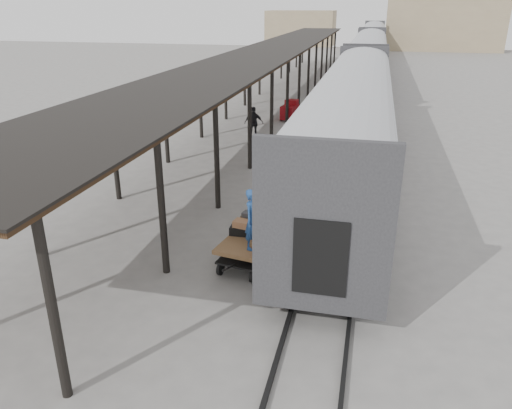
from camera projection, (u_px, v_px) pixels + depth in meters
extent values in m
plane|color=slate|center=(231.00, 246.00, 15.87)|extent=(160.00, 160.00, 0.00)
cube|color=silver|center=(352.00, 118.00, 21.44)|extent=(3.00, 24.00, 2.90)
cube|color=#28282B|center=(322.00, 233.00, 10.70)|extent=(3.04, 0.22, 3.50)
cube|color=black|center=(318.00, 95.00, 21.42)|extent=(0.04, 22.08, 0.65)
cube|color=black|center=(349.00, 156.00, 22.07)|extent=(2.55, 23.04, 0.50)
cube|color=silver|center=(368.00, 58.00, 44.91)|extent=(3.00, 24.00, 2.90)
cube|color=#28282B|center=(363.00, 75.00, 34.17)|extent=(3.04, 0.22, 3.50)
cube|color=black|center=(351.00, 47.00, 44.89)|extent=(0.04, 22.08, 0.65)
cube|color=black|center=(366.00, 77.00, 45.54)|extent=(2.55, 23.04, 0.50)
cube|color=silver|center=(373.00, 39.00, 68.37)|extent=(3.00, 24.00, 2.90)
cube|color=#28282B|center=(371.00, 46.00, 57.63)|extent=(3.04, 0.22, 3.50)
cube|color=black|center=(362.00, 32.00, 68.36)|extent=(0.04, 22.08, 0.65)
cube|color=black|center=(372.00, 52.00, 69.01)|extent=(2.55, 23.04, 0.50)
cube|color=black|center=(290.00, 193.00, 14.20)|extent=(0.50, 1.70, 2.00)
imported|color=beige|center=(290.00, 198.00, 14.25)|extent=(0.72, 0.89, 1.72)
cube|color=#A26C46|center=(275.00, 218.00, 14.43)|extent=(0.57, 0.25, 0.42)
cube|color=#422B19|center=(275.00, 50.00, 36.76)|extent=(4.60, 64.00, 0.18)
cube|color=black|center=(275.00, 48.00, 36.71)|extent=(4.90, 64.30, 0.06)
cylinder|color=black|center=(248.00, 77.00, 37.94)|extent=(0.20, 0.20, 4.00)
cylinder|color=black|center=(305.00, 46.00, 65.92)|extent=(0.20, 0.20, 4.00)
cylinder|color=black|center=(52.00, 309.00, 9.09)|extent=(0.20, 0.20, 4.00)
cylinder|color=black|center=(301.00, 78.00, 37.07)|extent=(0.20, 0.20, 4.00)
cylinder|color=black|center=(336.00, 46.00, 65.05)|extent=(0.20, 0.20, 4.00)
cube|color=black|center=(358.00, 86.00, 46.01)|extent=(0.10, 150.00, 0.12)
cube|color=black|center=(374.00, 87.00, 45.71)|extent=(0.10, 150.00, 0.12)
cube|color=tan|center=(443.00, 24.00, 81.81)|extent=(18.00, 10.00, 8.00)
cube|color=tan|center=(301.00, 28.00, 90.88)|extent=(12.00, 8.00, 6.00)
cube|color=brown|center=(250.00, 239.00, 14.53)|extent=(1.65, 2.58, 0.12)
cube|color=black|center=(250.00, 250.00, 14.66)|extent=(1.53, 2.47, 0.06)
cylinder|color=black|center=(221.00, 268.00, 14.13)|extent=(0.15, 0.41, 0.40)
cylinder|color=black|center=(253.00, 275.00, 13.76)|extent=(0.15, 0.41, 0.40)
cylinder|color=black|center=(248.00, 241.00, 15.75)|extent=(0.15, 0.41, 0.40)
cylinder|color=black|center=(277.00, 247.00, 15.38)|extent=(0.15, 0.41, 0.40)
cube|color=#37383A|center=(249.00, 225.00, 15.00)|extent=(0.72, 0.57, 0.22)
cube|color=#A26C46|center=(270.00, 227.00, 14.95)|extent=(0.61, 0.54, 0.18)
cube|color=black|center=(241.00, 230.00, 14.66)|extent=(0.62, 0.44, 0.24)
cube|color=#4F5030|center=(259.00, 234.00, 14.48)|extent=(0.49, 0.37, 0.17)
cube|color=brown|center=(252.00, 219.00, 14.88)|extent=(0.71, 0.63, 0.21)
cube|color=#A26C46|center=(243.00, 224.00, 14.55)|extent=(0.55, 0.44, 0.20)
cube|color=#37383A|center=(250.00, 215.00, 14.80)|extent=(0.47, 0.37, 0.15)
cube|color=black|center=(258.00, 228.00, 14.47)|extent=(0.46, 0.40, 0.14)
cube|color=maroon|center=(290.00, 112.00, 32.93)|extent=(1.08, 1.56, 0.86)
cube|color=maroon|center=(292.00, 102.00, 33.04)|extent=(0.90, 0.70, 0.33)
cylinder|color=black|center=(281.00, 118.00, 32.74)|extent=(0.17, 0.36, 0.34)
cylinder|color=black|center=(292.00, 119.00, 32.47)|extent=(0.17, 0.36, 0.34)
cylinder|color=black|center=(287.00, 115.00, 33.65)|extent=(0.17, 0.36, 0.34)
cylinder|color=black|center=(297.00, 116.00, 33.37)|extent=(0.17, 0.36, 0.34)
imported|color=navy|center=(253.00, 219.00, 13.54)|extent=(0.60, 0.73, 1.73)
imported|color=black|center=(254.00, 123.00, 28.15)|extent=(1.10, 0.55, 1.82)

